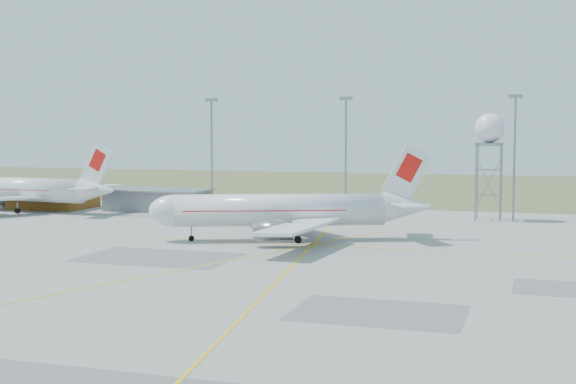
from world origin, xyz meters
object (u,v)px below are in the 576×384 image
(airliner_main, at_px, (285,211))
(airliner_far, at_px, (21,190))
(fire_truck, at_px, (251,213))
(baggage_tug, at_px, (168,213))
(radar_tower, at_px, (489,160))

(airliner_main, relative_size, airliner_far, 0.98)
(airliner_far, bearing_deg, fire_truck, 177.28)
(airliner_far, height_order, baggage_tug, airliner_far)
(airliner_main, relative_size, baggage_tug, 13.09)
(radar_tower, bearing_deg, airliner_main, -126.63)
(airliner_main, bearing_deg, airliner_far, -42.32)
(baggage_tug, bearing_deg, fire_truck, 1.25)
(radar_tower, relative_size, baggage_tug, 6.23)
(fire_truck, bearing_deg, airliner_main, -69.65)
(radar_tower, xyz_separation_m, baggage_tug, (-52.37, -11.37, -9.12))
(radar_tower, height_order, baggage_tug, radar_tower)
(radar_tower, distance_m, fire_truck, 40.00)
(airliner_main, xyz_separation_m, radar_tower, (24.45, 32.89, 5.85))
(airliner_main, xyz_separation_m, fire_truck, (-10.86, 15.96, -2.31))
(airliner_far, xyz_separation_m, fire_truck, (46.25, -5.30, -2.25))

